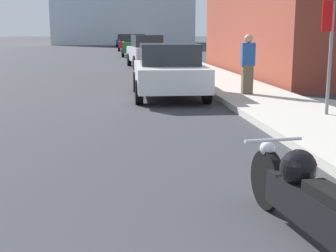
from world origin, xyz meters
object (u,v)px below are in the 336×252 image
Objects in this scene: parked_car_white at (169,70)px; stop_sign at (331,38)px; parked_car_green at (134,45)px; pedestrian at (248,64)px; motorcycle at (310,200)px; parked_car_silver at (147,51)px; parked_car_red at (128,42)px; parked_car_blue at (125,40)px.

stop_sign reaches higher than parked_car_white.
pedestrian is at bearing -84.01° from parked_car_green.
parked_car_white is at bearing 83.42° from motorcycle.
parked_car_silver is (0.20, 11.53, 0.08)m from parked_car_white.
parked_car_green is 10.59m from parked_car_red.
parked_car_green is (-0.03, 32.72, 0.46)m from motorcycle.
parked_car_silver is at bearing 82.47° from motorcycle.
pedestrian reaches higher than parked_car_red.
parked_car_silver is at bearing 90.41° from parked_car_white.
parked_car_silver is at bearing -87.79° from parked_car_red.
parked_car_green reaches higher than parked_car_silver.
stop_sign is (2.72, 5.45, 1.32)m from motorcycle.
parked_car_blue is 2.56× the size of pedestrian.
parked_car_red is 34.54m from pedestrian.
motorcycle is 1.46× the size of pedestrian.
parked_car_blue is (0.06, 13.13, -0.03)m from parked_car_red.
pedestrian is at bearing -84.90° from parked_car_red.
parked_car_green is 1.01× the size of parked_car_red.
pedestrian is at bearing 102.26° from stop_sign.
pedestrian reaches higher than parked_car_green.
motorcycle is at bearing -84.58° from parked_car_blue.
parked_car_red is at bearing 94.40° from stop_sign.
parked_car_red reaches higher than motorcycle.
parked_car_red reaches higher than parked_car_blue.
motorcycle is at bearing -87.87° from parked_car_white.
parked_car_silver is 15.84m from stop_sign.
stop_sign is (2.84, -4.06, 0.94)m from parked_car_white.
parked_car_white is at bearing 124.92° from stop_sign.
pedestrian is at bearing -16.57° from parked_car_white.
parked_car_green is (-0.12, 11.68, 0.01)m from parked_car_silver.
pedestrian reaches higher than parked_car_white.
motorcycle is at bearing -94.74° from parked_car_silver.
parked_car_silver is at bearing 99.58° from stop_sign.
stop_sign reaches higher than parked_car_silver.
motorcycle is at bearing -88.26° from parked_car_red.
motorcycle is 6.23m from stop_sign.
parked_car_white is at bearing 162.01° from pedestrian.
parked_car_green is at bearing -84.46° from parked_car_blue.
parked_car_blue is 47.65m from pedestrian.
parked_car_blue is at bearing 92.55° from pedestrian.
parked_car_silver reaches higher than motorcycle.
parked_car_blue is 1.81× the size of stop_sign.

